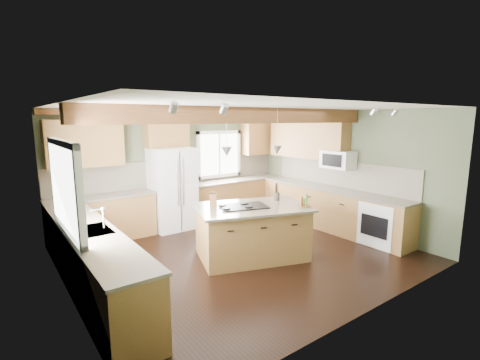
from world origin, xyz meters
TOP-DOWN VIEW (x-y plane):
  - floor at (0.00, 0.00)m, footprint 5.60×5.60m
  - ceiling at (0.00, 0.00)m, footprint 5.60×5.60m
  - wall_back at (0.00, 2.50)m, footprint 5.60×0.00m
  - wall_left at (-2.80, 0.00)m, footprint 0.00×5.00m
  - wall_right at (2.80, 0.00)m, footprint 0.00×5.00m
  - ceiling_beam at (0.00, -0.21)m, footprint 5.55×0.26m
  - soffit_trim at (0.00, 2.40)m, footprint 5.55×0.20m
  - backsplash_back at (0.00, 2.48)m, footprint 5.58×0.03m
  - backsplash_right at (2.78, 0.05)m, footprint 0.03×3.70m
  - base_cab_back_left at (-1.79, 2.20)m, footprint 2.02×0.60m
  - counter_back_left at (-1.79, 2.20)m, footprint 2.06×0.64m
  - base_cab_back_right at (1.49, 2.20)m, footprint 2.62×0.60m
  - counter_back_right at (1.49, 2.20)m, footprint 2.66×0.64m
  - base_cab_left at (-2.50, 0.05)m, footprint 0.60×3.70m
  - counter_left at (-2.50, 0.05)m, footprint 0.64×3.74m
  - base_cab_right at (2.50, 0.05)m, footprint 0.60×3.70m
  - counter_right at (2.50, 0.05)m, footprint 0.64×3.74m
  - upper_cab_back_left at (-1.99, 2.33)m, footprint 1.40×0.35m
  - upper_cab_over_fridge at (-0.30, 2.33)m, footprint 0.96×0.35m
  - upper_cab_right at (2.62, 0.90)m, footprint 0.35×2.20m
  - upper_cab_back_corner at (2.30, 2.33)m, footprint 0.90×0.35m
  - window_left at (-2.78, 0.05)m, footprint 0.04×1.60m
  - window_back at (1.15, 2.48)m, footprint 1.10×0.04m
  - sink at (-2.50, 0.05)m, footprint 0.50×0.65m
  - faucet at (-2.32, 0.05)m, footprint 0.02×0.02m
  - dishwasher at (-2.49, -1.25)m, footprint 0.60×0.60m
  - oven at (2.49, -1.25)m, footprint 0.60×0.72m
  - microwave at (2.58, -0.05)m, footprint 0.40×0.70m
  - pendant_left at (-0.33, -0.07)m, footprint 0.18×0.18m
  - pendant_right at (0.52, -0.35)m, footprint 0.18×0.18m
  - refrigerator at (-0.30, 2.12)m, footprint 0.90×0.74m
  - island at (0.09, -0.21)m, footprint 2.05×1.61m
  - island_top at (0.09, -0.21)m, footprint 2.20×1.77m
  - cooktop at (-0.05, -0.16)m, footprint 0.90×0.74m
  - knife_block at (-0.44, 0.20)m, footprint 0.15×0.15m
  - utensil_crock at (0.74, -0.13)m, footprint 0.15×0.15m
  - bottle_tray at (0.82, -0.75)m, footprint 0.26×0.26m

SIDE VIEW (x-z plane):
  - floor at x=0.00m, z-range 0.00..0.00m
  - dishwasher at x=-2.49m, z-range 0.01..0.85m
  - oven at x=2.49m, z-range 0.01..0.85m
  - base_cab_back_left at x=-1.79m, z-range 0.00..0.88m
  - base_cab_back_right at x=1.49m, z-range 0.00..0.88m
  - base_cab_left at x=-2.50m, z-range 0.00..0.88m
  - base_cab_right at x=2.50m, z-range 0.00..0.88m
  - island at x=0.09m, z-range 0.00..0.88m
  - counter_back_left at x=-1.79m, z-range 0.88..0.92m
  - counter_back_right at x=1.49m, z-range 0.88..0.92m
  - counter_left at x=-2.50m, z-range 0.88..0.92m
  - counter_right at x=2.50m, z-range 0.88..0.92m
  - refrigerator at x=-0.30m, z-range 0.00..1.80m
  - island_top at x=0.09m, z-range 0.88..0.92m
  - sink at x=-2.50m, z-range 0.89..0.92m
  - cooktop at x=-0.05m, z-range 0.92..0.94m
  - utensil_crock at x=0.74m, z-range 0.92..1.07m
  - knife_block at x=-0.44m, z-range 0.92..1.12m
  - bottle_tray at x=0.82m, z-range 0.92..1.13m
  - faucet at x=-2.32m, z-range 0.91..1.19m
  - backsplash_back at x=0.00m, z-range 0.92..1.50m
  - backsplash_right at x=2.78m, z-range 0.92..1.50m
  - wall_back at x=0.00m, z-range -1.50..4.10m
  - wall_left at x=-2.80m, z-range -1.20..3.80m
  - wall_right at x=2.80m, z-range -1.20..3.80m
  - window_back at x=1.15m, z-range 1.05..2.05m
  - window_left at x=-2.78m, z-range 1.02..2.08m
  - microwave at x=2.58m, z-range 1.36..1.74m
  - pendant_left at x=-0.33m, z-range 1.80..1.96m
  - pendant_right at x=0.52m, z-range 1.80..1.96m
  - upper_cab_back_left at x=-1.99m, z-range 1.50..2.40m
  - upper_cab_right at x=2.62m, z-range 1.50..2.40m
  - upper_cab_back_corner at x=2.30m, z-range 1.50..2.40m
  - upper_cab_over_fridge at x=-0.30m, z-range 1.80..2.50m
  - ceiling_beam at x=0.00m, z-range 2.34..2.60m
  - soffit_trim at x=0.00m, z-range 2.49..2.59m
  - ceiling at x=0.00m, z-range 2.60..2.60m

